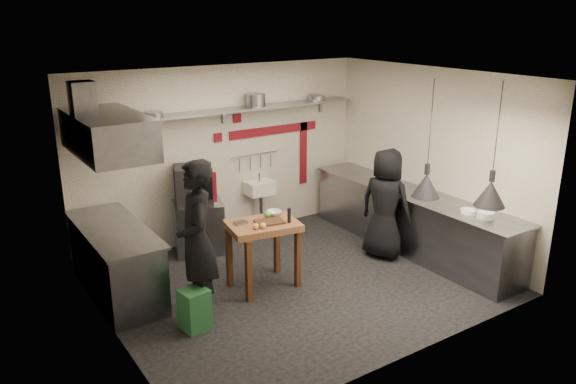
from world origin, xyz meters
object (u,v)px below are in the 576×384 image
oven_stand (199,227)px  chef_left (197,241)px  chef_right (386,204)px  combi_oven (193,185)px  green_bin (194,309)px  prep_table (263,255)px

oven_stand → chef_left: size_ratio=0.40×
chef_left → chef_right: (3.10, 0.09, -0.15)m
combi_oven → green_bin: bearing=-97.1°
prep_table → chef_left: bearing=-157.4°
oven_stand → green_bin: size_ratio=1.60×
prep_table → oven_stand: bearing=107.4°
prep_table → chef_left: chef_left is taller
oven_stand → chef_right: size_ratio=0.48×
oven_stand → combi_oven: size_ratio=1.38×
chef_left → oven_stand: bearing=172.8°
oven_stand → chef_left: bearing=-96.8°
oven_stand → chef_right: bearing=-19.4°
chef_left → prep_table: bearing=120.6°
combi_oven → prep_table: size_ratio=0.63×
prep_table → chef_right: 2.08m
chef_left → chef_right: bearing=109.2°
green_bin → chef_left: 0.79m
green_bin → oven_stand: bearing=63.6°
green_bin → chef_right: chef_right is taller
oven_stand → combi_oven: 0.69m
oven_stand → green_bin: (-1.02, -2.05, -0.15)m
chef_left → chef_right: 3.11m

